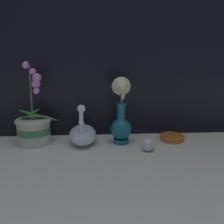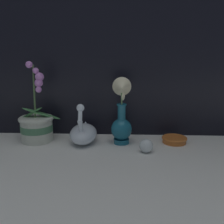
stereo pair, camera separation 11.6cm
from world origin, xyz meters
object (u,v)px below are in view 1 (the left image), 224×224
orchid_potted_plant (34,127)px  amber_dish (172,137)px  swan_figurine (83,133)px  glass_sphere (148,144)px  blue_vase (121,118)px

orchid_potted_plant → amber_dish: (0.64, -0.00, -0.06)m
swan_figurine → amber_dish: bearing=2.1°
swan_figurine → glass_sphere: bearing=-21.2°
glass_sphere → amber_dish: (0.14, 0.12, -0.01)m
swan_figurine → blue_vase: size_ratio=0.67×
glass_sphere → amber_dish: glass_sphere is taller
blue_vase → glass_sphere: bearing=-44.3°
blue_vase → amber_dish: bearing=5.0°
orchid_potted_plant → amber_dish: size_ratio=3.21×
orchid_potted_plant → blue_vase: size_ratio=1.22×
blue_vase → glass_sphere: (0.11, -0.10, -0.09)m
orchid_potted_plant → blue_vase: 0.40m
blue_vase → glass_sphere: blue_vase is taller
orchid_potted_plant → swan_figurine: (0.22, -0.02, -0.03)m
orchid_potted_plant → swan_figurine: orchid_potted_plant is taller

